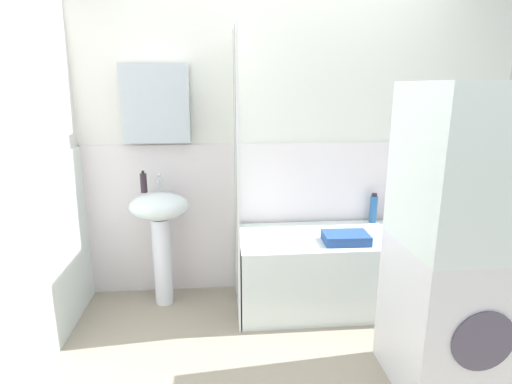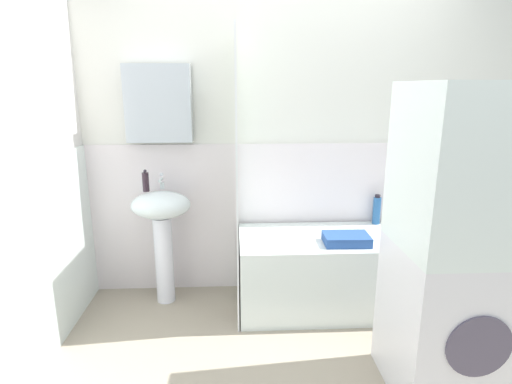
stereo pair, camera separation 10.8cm
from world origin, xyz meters
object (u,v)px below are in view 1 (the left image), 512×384
Objects in this scene: sink at (160,224)px; towel_folded at (346,238)px; soap_dispenser at (144,183)px; washer_dryer_stack at (458,245)px; lotion_bottle at (393,214)px; shampoo_bottle at (405,214)px; bathtub at (335,270)px; conditioner_bottle at (373,209)px.

sink reaches higher than towel_folded.
soap_dispenser is 0.10× the size of washer_dryer_stack.
washer_dryer_stack reaches higher than lotion_bottle.
sink is at bearing -177.11° from shampoo_bottle.
bathtub is at bearing -6.59° from soap_dispenser.
lotion_bottle is at bearing 37.63° from towel_folded.
conditioner_bottle reaches higher than lotion_bottle.
bathtub is 1.12m from washer_dryer_stack.
washer_dryer_stack is (1.79, -1.07, -0.12)m from soap_dispenser.
soap_dispenser is at bearing -178.03° from shampoo_bottle.
washer_dryer_stack is at bearing -97.67° from lotion_bottle.
soap_dispenser is 1.10× the size of lotion_bottle.
shampoo_bottle is (1.93, 0.10, -0.01)m from sink.
washer_dryer_stack reaches higher than bathtub.
washer_dryer_stack is (0.38, -0.90, 0.55)m from bathtub.
sink reaches higher than bathtub.
soap_dispenser is at bearing -177.60° from lotion_bottle.
sink is 3.65× the size of conditioner_bottle.
shampoo_bottle is 1.18m from washer_dryer_stack.
sink is 0.33m from soap_dispenser.
bathtub is 6.02× the size of conditioner_bottle.
shampoo_bottle reaches higher than lotion_bottle.
towel_folded is (-0.51, -0.39, -0.04)m from lotion_bottle.
sink is 1.36m from towel_folded.
sink is at bearing -14.55° from soap_dispenser.
shampoo_bottle is 0.10× the size of washer_dryer_stack.
shampoo_bottle is 0.26m from conditioner_bottle.
lotion_bottle is at bearing 24.70° from bathtub.
shampoo_bottle is 0.10m from lotion_bottle.
lotion_bottle is (-0.09, 0.01, -0.00)m from shampoo_bottle.
sink is 1.68m from conditioner_bottle.
soap_dispenser is 1.81m from conditioner_bottle.
lotion_bottle is (0.53, 0.24, 0.35)m from bathtub.
towel_folded is at bearing -147.72° from shampoo_bottle.
sink is 1.36m from bathtub.
soap_dispenser reaches higher than bathtub.
bathtub is at bearing -144.25° from conditioner_bottle.
lotion_bottle is 1.17m from washer_dryer_stack.
conditioner_bottle is at bearing 90.12° from washer_dryer_stack.
towel_folded is 0.19× the size of washer_dryer_stack.
soap_dispenser is 1.97m from lotion_bottle.
washer_dryer_stack reaches higher than shampoo_bottle.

